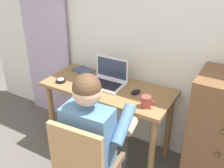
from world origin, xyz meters
TOP-DOWN VIEW (x-y plane):
  - wall_back at (0.00, 2.20)m, footprint 4.80×0.05m
  - curtain_panel at (-1.50, 2.13)m, footprint 0.62×0.03m
  - desk at (-0.54, 1.87)m, footprint 1.22×0.53m
  - dresser at (0.51, 1.92)m, footprint 0.53×0.47m
  - chair at (-0.32, 1.17)m, footprint 0.45×0.43m
  - person_seated at (-0.33, 1.36)m, footprint 0.55×0.60m
  - laptop at (-0.57, 1.92)m, footprint 0.34×0.26m
  - computer_mouse at (-0.26, 1.88)m, footprint 0.09×0.12m
  - desk_clock at (-0.97, 1.72)m, footprint 0.09×0.09m
  - notebook_pad at (-0.93, 2.02)m, footprint 0.24×0.20m
  - coffee_mug at (-0.09, 1.73)m, footprint 0.12×0.08m

SIDE VIEW (x-z plane):
  - chair at x=-0.32m, z-range 0.05..0.92m
  - dresser at x=0.51m, z-range 0.00..1.07m
  - desk at x=-0.54m, z-range 0.25..1.00m
  - person_seated at x=-0.33m, z-range 0.07..1.26m
  - notebook_pad at x=-0.93m, z-range 0.75..0.76m
  - desk_clock at x=-0.97m, z-range 0.75..0.78m
  - computer_mouse at x=-0.26m, z-range 0.75..0.78m
  - coffee_mug at x=-0.09m, z-range 0.75..0.84m
  - laptop at x=-0.57m, z-range 0.68..0.92m
  - curtain_panel at x=-1.50m, z-range 0.00..2.28m
  - wall_back at x=0.00m, z-range 0.00..2.50m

